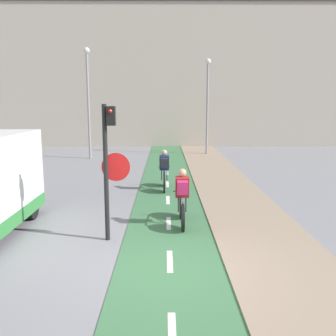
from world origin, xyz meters
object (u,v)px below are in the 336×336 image
at_px(traffic_light_pole, 109,158).
at_px(cyclist_near, 182,199).
at_px(cyclist_far, 164,171).
at_px(street_lamp_sidewalk, 208,96).
at_px(street_lamp_far, 88,91).

distance_m(traffic_light_pole, cyclist_near, 2.44).
height_order(traffic_light_pole, cyclist_far, traffic_light_pole).
distance_m(street_lamp_sidewalk, cyclist_far, 10.89).
height_order(cyclist_near, cyclist_far, cyclist_near).
height_order(street_lamp_far, cyclist_near, street_lamp_far).
height_order(street_lamp_far, street_lamp_sidewalk, street_lamp_far).
relative_size(traffic_light_pole, cyclist_far, 1.82).
distance_m(street_lamp_sidewalk, cyclist_near, 14.79).
bearing_deg(cyclist_far, street_lamp_sidewalk, 74.90).
bearing_deg(cyclist_near, street_lamp_far, 111.51).
xyz_separation_m(traffic_light_pole, street_lamp_far, (-3.18, 13.63, 1.95)).
distance_m(street_lamp_far, cyclist_near, 13.86).
xyz_separation_m(street_lamp_far, cyclist_near, (4.94, -12.54, -3.23)).
distance_m(traffic_light_pole, street_lamp_sidewalk, 16.00).
xyz_separation_m(street_lamp_sidewalk, cyclist_near, (-2.24, -14.31, -3.01)).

